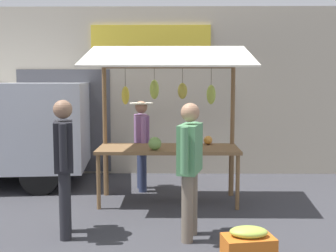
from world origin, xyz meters
TOP-DOWN VIEW (x-y plane):
  - ground_plane at (0.00, 0.00)m, footprint 40.00×40.00m
  - street_backdrop at (0.05, -2.20)m, footprint 9.00×0.30m
  - market_stall at (-0.00, -0.01)m, footprint 2.50×1.46m
  - vendor_with_sunhat at (0.48, -0.75)m, footprint 0.41×0.67m
  - shopper_with_shopping_bag at (1.26, 1.49)m, footprint 0.33×0.70m
  - shopper_in_grey_tee at (-0.28, 1.56)m, footprint 0.33×0.69m
  - produce_crate_near at (-0.90, 2.15)m, footprint 0.60×0.43m

SIDE VIEW (x-z plane):
  - ground_plane at x=0.00m, z-range 0.00..0.00m
  - produce_crate_near at x=-0.90m, z-range -0.02..0.34m
  - vendor_with_sunhat at x=0.48m, z-range 0.13..1.71m
  - shopper_in_grey_tee at x=-0.28m, z-range 0.13..1.80m
  - shopper_with_shopping_bag at x=1.26m, z-range 0.14..1.84m
  - market_stall at x=0.00m, z-range 0.28..2.78m
  - street_backdrop at x=0.05m, z-range 0.00..3.40m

